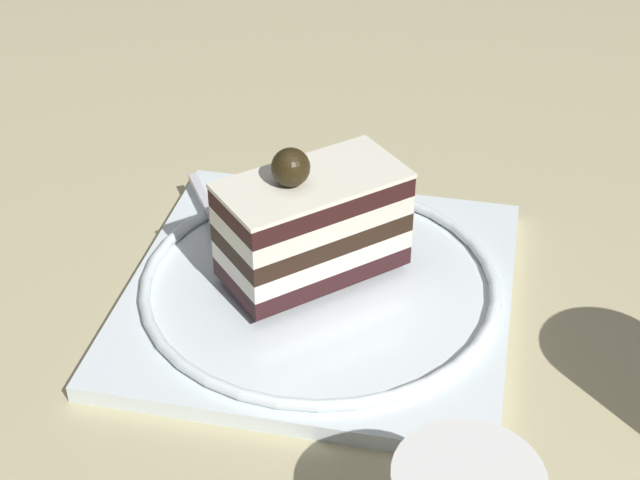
# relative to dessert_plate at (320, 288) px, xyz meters

# --- Properties ---
(ground_plane) EXTENTS (2.40, 2.40, 0.00)m
(ground_plane) POSITION_rel_dessert_plate_xyz_m (0.02, -0.01, -0.01)
(ground_plane) COLOR tan
(dessert_plate) EXTENTS (0.26, 0.26, 0.02)m
(dessert_plate) POSITION_rel_dessert_plate_xyz_m (0.00, 0.00, 0.00)
(dessert_plate) COLOR white
(dessert_plate) RESTS_ON ground_plane
(cake_slice) EXTENTS (0.12, 0.13, 0.09)m
(cake_slice) POSITION_rel_dessert_plate_xyz_m (-0.01, -0.01, 0.05)
(cake_slice) COLOR black
(cake_slice) RESTS_ON dessert_plate
(fork) EXTENTS (0.10, 0.06, 0.00)m
(fork) POSITION_rel_dessert_plate_xyz_m (-0.06, -0.09, 0.01)
(fork) COLOR silver
(fork) RESTS_ON dessert_plate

